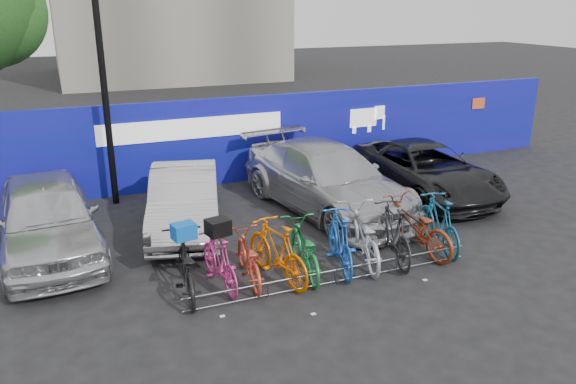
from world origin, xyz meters
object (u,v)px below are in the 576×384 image
car_2 (327,179)px  bike_7 (393,233)px  car_0 (47,217)px  bike_2 (248,258)px  bike_1 (219,261)px  bike_9 (439,223)px  bike_rack (335,276)px  bike_6 (362,236)px  lamppost (103,73)px  bike_5 (340,241)px  bike_4 (304,249)px  car_3 (425,170)px  bike_8 (414,226)px  bike_3 (277,251)px  bike_0 (186,266)px  car_1 (185,200)px

car_2 → bike_7: size_ratio=2.84×
car_0 → bike_2: (3.33, -2.64, -0.34)m
bike_1 → bike_9: (4.60, -0.14, 0.07)m
bike_rack → bike_6: (0.90, 0.64, 0.38)m
lamppost → bike_2: lamppost is taller
bike_5 → bike_6: bike_5 is taller
car_2 → bike_2: car_2 is taller
bike_6 → bike_4: bearing=13.1°
bike_6 → car_3: bearing=-127.3°
car_3 → bike_8: 3.76m
car_0 → bike_6: 6.27m
car_0 → bike_7: car_0 is taller
bike_9 → bike_8: bearing=2.7°
car_2 → bike_8: bearing=-88.4°
bike_3 → bike_5: (1.27, -0.01, -0.01)m
car_0 → car_3: size_ratio=0.96×
bike_8 → bike_5: bearing=-5.1°
bike_2 → bike_0: bearing=5.8°
car_0 → bike_4: size_ratio=2.47×
bike_1 → bike_4: bearing=172.4°
car_3 → car_0: bearing=-177.8°
car_2 → bike_2: bearing=-145.8°
lamppost → car_3: lamppost is taller
lamppost → bike_8: 8.01m
bike_0 → bike_5: 2.92m
car_3 → bike_4: 5.64m
bike_rack → car_2: car_2 is taller
bike_rack → bike_5: 0.77m
bike_0 → bike_1: size_ratio=1.17×
bike_0 → bike_2: size_ratio=1.14×
bike_0 → bike_9: size_ratio=1.03×
car_3 → bike_2: bearing=-153.1°
car_2 → bike_1: 4.51m
bike_5 → bike_9: (2.29, 0.03, 0.01)m
bike_rack → bike_0: 2.67m
bike_2 → bike_5: bearing=179.6°
bike_7 → bike_6: bearing=-2.3°
bike_rack → bike_1: size_ratio=3.34×
bike_0 → bike_2: bike_0 is taller
bike_4 → bike_8: size_ratio=0.90×
bike_rack → bike_6: size_ratio=2.69×
bike_0 → bike_7: bearing=-176.3°
car_1 → bike_7: car_1 is taller
bike_1 → bike_4: size_ratio=0.89×
car_0 → bike_9: car_0 is taller
bike_1 → lamppost: bearing=-81.7°
bike_6 → bike_rack: bearing=48.2°
bike_1 → bike_9: bearing=173.3°
lamppost → bike_2: (1.79, -5.29, -2.82)m
bike_6 → bike_7: 0.62m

